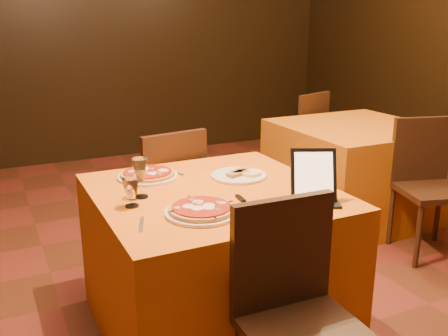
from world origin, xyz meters
name	(u,v)px	position (x,y,z in m)	size (l,w,h in m)	color
floor	(215,314)	(0.00, 0.00, -0.01)	(6.00, 7.00, 0.01)	#5E2D19
wall_back	(77,33)	(0.00, 3.50, 1.40)	(6.00, 0.01, 2.80)	black
main_table	(213,261)	(-0.05, -0.10, 0.38)	(1.10, 1.10, 0.75)	#D6640D
side_table	(354,171)	(1.61, 0.82, 0.38)	(1.10, 1.10, 0.75)	#C7670C
chair_main_near	(307,334)	(-0.05, -0.90, 0.46)	(0.41, 0.41, 0.91)	black
chair_main_far	(162,198)	(-0.05, 0.69, 0.46)	(0.37, 0.37, 0.91)	black
chair_side_near	(433,190)	(1.61, 0.04, 0.46)	(0.36, 0.36, 0.91)	black
chair_side_far	(296,140)	(1.61, 1.66, 0.46)	(0.48, 0.48, 0.91)	black
pizza_near	(201,210)	(-0.23, -0.36, 0.77)	(0.31, 0.31, 0.03)	white
pizza_far	(148,175)	(-0.28, 0.23, 0.77)	(0.31, 0.31, 0.03)	white
cutlet_dish	(239,174)	(0.15, 0.04, 0.76)	(0.29, 0.29, 0.03)	white
wine_glass	(140,178)	(-0.39, -0.05, 0.84)	(0.08, 0.08, 0.19)	#C6CB73
water_glass	(131,192)	(-0.47, -0.14, 0.81)	(0.07, 0.07, 0.13)	white
tablet	(314,176)	(0.29, -0.43, 0.87)	(0.20, 0.02, 0.24)	black
knife	(248,206)	(-0.01, -0.37, 0.75)	(0.22, 0.02, 0.01)	silver
fork_near	(141,224)	(-0.49, -0.36, 0.75)	(0.14, 0.02, 0.01)	silver
fork_far	(174,172)	(-0.12, 0.25, 0.75)	(0.15, 0.02, 0.01)	silver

